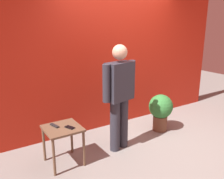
# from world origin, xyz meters

# --- Properties ---
(ground_plane) EXTENTS (12.00, 12.00, 0.00)m
(ground_plane) POSITION_xyz_m (0.00, 0.00, 0.00)
(ground_plane) COLOR gray
(back_wall_red) EXTENTS (4.90, 0.12, 2.68)m
(back_wall_red) POSITION_xyz_m (0.00, 1.26, 1.34)
(back_wall_red) COLOR #B52212
(back_wall_red) RESTS_ON ground_plane
(standing_person) EXTENTS (0.65, 0.30, 1.64)m
(standing_person) POSITION_xyz_m (-0.56, 0.36, 0.92)
(standing_person) COLOR #2D2D38
(standing_person) RESTS_ON ground_plane
(side_table) EXTENTS (0.49, 0.49, 0.55)m
(side_table) POSITION_xyz_m (-1.47, 0.42, 0.46)
(side_table) COLOR brown
(side_table) RESTS_ON ground_plane
(cell_phone) EXTENTS (0.12, 0.16, 0.01)m
(cell_phone) POSITION_xyz_m (-1.38, 0.36, 0.56)
(cell_phone) COLOR black
(cell_phone) RESTS_ON side_table
(tv_remote) EXTENTS (0.09, 0.18, 0.02)m
(tv_remote) POSITION_xyz_m (-1.54, 0.52, 0.56)
(tv_remote) COLOR black
(tv_remote) RESTS_ON side_table
(potted_plant) EXTENTS (0.44, 0.44, 0.69)m
(potted_plant) POSITION_xyz_m (0.45, 0.50, 0.41)
(potted_plant) COLOR brown
(potted_plant) RESTS_ON ground_plane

